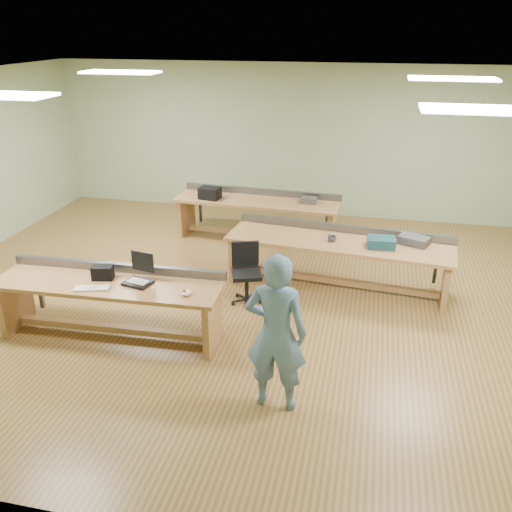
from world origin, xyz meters
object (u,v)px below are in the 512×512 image
parts_bin_teal (381,242)px  parts_bin_grey (414,240)px  workbench_front (110,295)px  laptop_base (138,283)px  task_chair (246,281)px  workbench_mid (339,251)px  drinks_can (327,237)px  camera_bag (103,272)px  workbench_back (257,210)px  mug (333,239)px  person (276,333)px

parts_bin_teal → parts_bin_grey: 0.51m
workbench_front → laptop_base: (0.39, 0.01, 0.21)m
workbench_front → task_chair: same height
workbench_mid → task_chair: 1.47m
task_chair → drinks_can: size_ratio=8.02×
workbench_mid → camera_bag: (-2.77, -1.96, 0.27)m
task_chair → laptop_base: bearing=-149.4°
workbench_back → workbench_front: bearing=-103.0°
camera_bag → laptop_base: bearing=-17.6°
parts_bin_teal → mug: (-0.69, 0.05, -0.02)m
parts_bin_grey → drinks_can: parts_bin_grey is taller
workbench_front → mug: 3.23m
camera_bag → workbench_front: bearing=-40.3°
workbench_mid → camera_bag: camera_bag is taller
workbench_front → laptop_base: bearing=-1.1°
person → parts_bin_teal: (1.00, 2.80, -0.04)m
parts_bin_teal → laptop_base: bearing=-147.1°
drinks_can → person: bearing=-94.6°
laptop_base → task_chair: task_chair is taller
workbench_mid → laptop_base: bearing=-132.7°
laptop_base → parts_bin_grey: (3.35, 2.08, 0.04)m
person → laptop_base: size_ratio=5.37×
workbench_back → mug: workbench_back is taller
laptop_base → parts_bin_teal: size_ratio=0.83×
task_chair → drinks_can: 1.36m
workbench_mid → task_chair: bearing=-141.8°
person → mug: person is taller
workbench_front → camera_bag: 0.30m
workbench_mid → parts_bin_teal: (0.60, -0.14, 0.25)m
workbench_back → camera_bag: camera_bag is taller
workbench_back → laptop_base: bearing=-97.3°
person → camera_bag: size_ratio=6.75×
workbench_front → mug: size_ratio=25.80×
person → mug: size_ratio=15.41×
camera_bag → mug: camera_bag is taller
mug → drinks_can: (-0.08, 0.02, 0.01)m
workbench_mid → person: person is taller
workbench_mid → camera_bag: size_ratio=13.28×
workbench_front → workbench_mid: 3.35m
laptop_base → camera_bag: (-0.48, 0.05, 0.07)m
workbench_front → person: (2.27, -0.92, 0.30)m
mug → drinks_can: bearing=166.5°
workbench_mid → parts_bin_teal: bearing=-6.6°
workbench_back → drinks_can: 2.26m
workbench_mid → camera_bag: 3.41m
workbench_mid → drinks_can: size_ratio=31.48×
workbench_mid → workbench_back: 2.31m
parts_bin_grey → laptop_base: bearing=-148.1°
camera_bag → mug: size_ratio=2.28×
person → workbench_back: bearing=-73.5°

